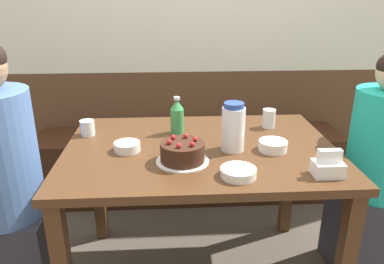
% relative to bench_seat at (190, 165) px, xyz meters
% --- Properties ---
extents(back_wall, '(4.80, 0.04, 2.50)m').
position_rel_bench_seat_xyz_m(back_wall, '(0.00, 0.22, 1.02)').
color(back_wall, brown).
rests_on(back_wall, ground_plane).
extents(bench_seat, '(2.06, 0.38, 0.46)m').
position_rel_bench_seat_xyz_m(bench_seat, '(0.00, 0.00, 0.00)').
color(bench_seat, '#381E11').
rests_on(bench_seat, ground_plane).
extents(dining_table, '(1.19, 0.84, 0.72)m').
position_rel_bench_seat_xyz_m(dining_table, '(0.00, -0.83, 0.40)').
color(dining_table, '#4C2D19').
rests_on(dining_table, ground_plane).
extents(birthday_cake, '(0.21, 0.21, 0.10)m').
position_rel_bench_seat_xyz_m(birthday_cake, '(-0.09, -0.99, 0.54)').
color(birthday_cake, white).
rests_on(birthday_cake, dining_table).
extents(water_pitcher, '(0.10, 0.10, 0.21)m').
position_rel_bench_seat_xyz_m(water_pitcher, '(0.14, -0.87, 0.60)').
color(water_pitcher, white).
rests_on(water_pitcher, dining_table).
extents(soju_bottle, '(0.07, 0.07, 0.18)m').
position_rel_bench_seat_xyz_m(soju_bottle, '(-0.10, -0.65, 0.58)').
color(soju_bottle, '#388E4C').
rests_on(soju_bottle, dining_table).
extents(napkin_holder, '(0.11, 0.08, 0.11)m').
position_rel_bench_seat_xyz_m(napkin_holder, '(0.45, -1.14, 0.53)').
color(napkin_holder, white).
rests_on(napkin_holder, dining_table).
extents(bowl_soup_white, '(0.14, 0.14, 0.03)m').
position_rel_bench_seat_xyz_m(bowl_soup_white, '(0.12, -1.13, 0.51)').
color(bowl_soup_white, white).
rests_on(bowl_soup_white, dining_table).
extents(bowl_rice_small, '(0.12, 0.12, 0.04)m').
position_rel_bench_seat_xyz_m(bowl_rice_small, '(0.31, -0.90, 0.52)').
color(bowl_rice_small, white).
rests_on(bowl_rice_small, dining_table).
extents(bowl_side_dish, '(0.11, 0.11, 0.04)m').
position_rel_bench_seat_xyz_m(bowl_side_dish, '(-0.32, -0.86, 0.51)').
color(bowl_side_dish, white).
rests_on(bowl_side_dish, dining_table).
extents(glass_water_tall, '(0.07, 0.07, 0.07)m').
position_rel_bench_seat_xyz_m(glass_water_tall, '(-0.53, -0.66, 0.53)').
color(glass_water_tall, silver).
rests_on(glass_water_tall, dining_table).
extents(glass_tumbler_short, '(0.07, 0.07, 0.09)m').
position_rel_bench_seat_xyz_m(glass_tumbler_short, '(0.36, -0.61, 0.54)').
color(glass_tumbler_short, silver).
rests_on(glass_tumbler_short, dining_table).
extents(person_teal_shirt, '(0.34, 0.33, 1.21)m').
position_rel_bench_seat_xyz_m(person_teal_shirt, '(-0.86, -0.89, 0.36)').
color(person_teal_shirt, '#33333D').
rests_on(person_teal_shirt, ground_plane).
extents(person_pale_blue_shirt, '(0.34, 0.31, 1.13)m').
position_rel_bench_seat_xyz_m(person_pale_blue_shirt, '(0.86, -0.81, 0.29)').
color(person_pale_blue_shirt, '#33333D').
rests_on(person_pale_blue_shirt, ground_plane).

